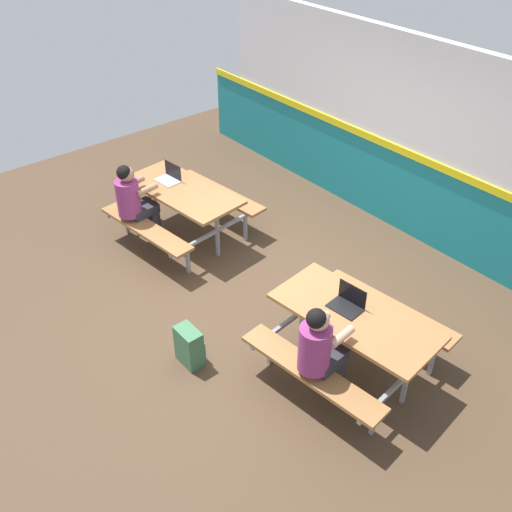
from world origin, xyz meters
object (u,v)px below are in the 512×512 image
(backpack_dark, at_px, (190,346))
(student_nearer, at_px, (134,199))
(laptop_silver, at_px, (169,177))
(student_further, at_px, (320,347))
(picnic_table_right, at_px, (354,327))
(picnic_table_left, at_px, (183,200))
(laptop_dark, at_px, (348,303))

(backpack_dark, bearing_deg, student_nearer, 162.69)
(laptop_silver, height_order, backpack_dark, laptop_silver)
(student_further, bearing_deg, picnic_table_right, 97.87)
(picnic_table_left, relative_size, student_nearer, 1.43)
(student_nearer, distance_m, laptop_silver, 0.60)
(picnic_table_left, xyz_separation_m, laptop_silver, (-0.31, 0.00, 0.21))
(picnic_table_left, xyz_separation_m, backpack_dark, (1.98, -1.28, -0.36))
(backpack_dark, bearing_deg, laptop_silver, 150.75)
(student_nearer, height_order, backpack_dark, student_nearer)
(student_further, relative_size, laptop_dark, 3.52)
(picnic_table_right, distance_m, student_nearer, 3.38)
(picnic_table_left, relative_size, backpack_dark, 3.93)
(laptop_silver, relative_size, backpack_dark, 0.78)
(picnic_table_left, relative_size, laptop_dark, 5.05)
(backpack_dark, bearing_deg, laptop_dark, 51.16)
(picnic_table_right, bearing_deg, student_further, -82.13)
(student_nearer, xyz_separation_m, student_further, (3.42, -0.04, 0.00))
(student_further, height_order, laptop_silver, student_further)
(student_further, xyz_separation_m, laptop_silver, (-3.48, 0.63, 0.08))
(student_further, bearing_deg, laptop_dark, 109.76)
(picnic_table_left, height_order, backpack_dark, picnic_table_left)
(picnic_table_left, xyz_separation_m, laptop_dark, (2.97, -0.05, 0.21))
(student_further, distance_m, backpack_dark, 1.45)
(laptop_silver, bearing_deg, student_further, -10.22)
(laptop_silver, height_order, laptop_dark, same)
(picnic_table_left, distance_m, laptop_silver, 0.38)
(picnic_table_left, bearing_deg, backpack_dark, -32.84)
(picnic_table_right, relative_size, backpack_dark, 3.93)
(picnic_table_left, distance_m, student_nearer, 0.65)
(laptop_silver, distance_m, laptop_dark, 3.28)
(laptop_dark, distance_m, backpack_dark, 1.68)
(student_nearer, relative_size, laptop_dark, 3.52)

